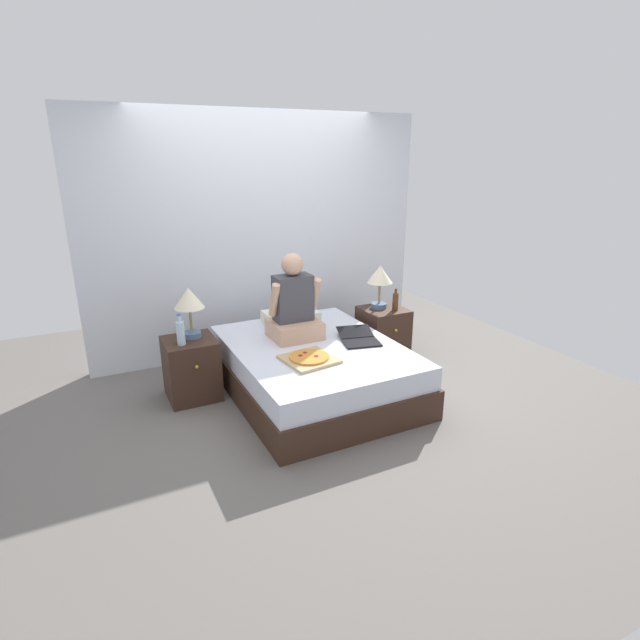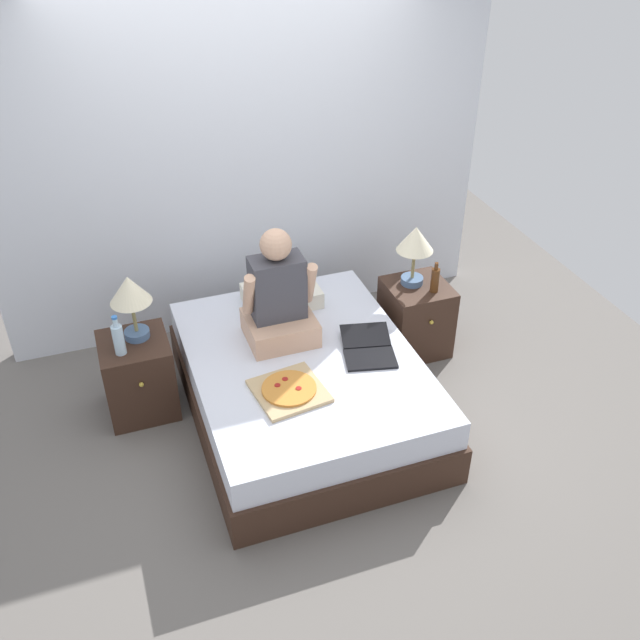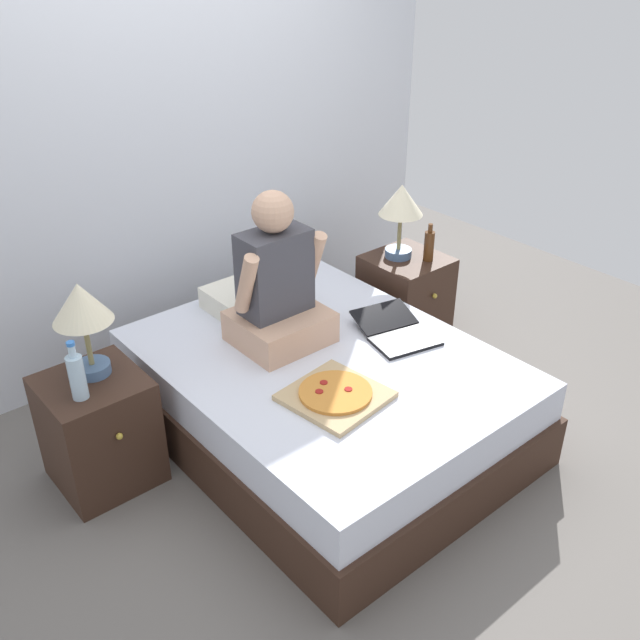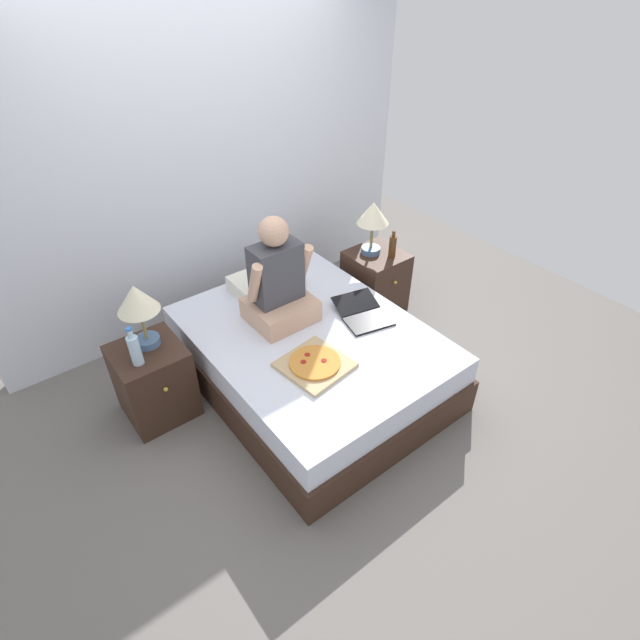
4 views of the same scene
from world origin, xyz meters
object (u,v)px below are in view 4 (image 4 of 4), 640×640
object	(u,v)px
nightstand_right	(375,281)
lamp_on_right_nightstand	(373,217)
lamp_on_left_nightstand	(137,303)
water_bottle	(135,349)
person_seated	(278,284)
laptop	(364,315)
pizza_box	(315,364)
bed	(311,357)
beer_bottle	(393,246)
nightstand_left	(154,381)

from	to	relation	value
nightstand_right	lamp_on_right_nightstand	size ratio (longest dim) A/B	1.22
lamp_on_left_nightstand	water_bottle	distance (m)	0.28
person_seated	lamp_on_right_nightstand	bearing A→B (deg)	10.45
laptop	pizza_box	xyz separation A→B (m)	(-0.60, -0.20, -0.00)
bed	lamp_on_right_nightstand	size ratio (longest dim) A/B	4.13
lamp_on_left_nightstand	person_seated	world-z (taller)	person_seated
beer_bottle	person_seated	world-z (taller)	person_seated
bed	lamp_on_left_nightstand	distance (m)	1.25
bed	beer_bottle	distance (m)	1.20
bed	nightstand_left	size ratio (longest dim) A/B	3.40
nightstand_left	pizza_box	world-z (taller)	nightstand_left
beer_bottle	bed	bearing A→B (deg)	-163.80
beer_bottle	nightstand_left	bearing A→B (deg)	177.26
laptop	nightstand_right	bearing A→B (deg)	40.57
nightstand_right	beer_bottle	xyz separation A→B (m)	(0.07, -0.10, 0.37)
lamp_on_left_nightstand	nightstand_right	size ratio (longest dim) A/B	0.82
water_bottle	beer_bottle	bearing A→B (deg)	-0.26
lamp_on_right_nightstand	nightstand_left	bearing A→B (deg)	-178.56
beer_bottle	pizza_box	size ratio (longest dim) A/B	0.51
pizza_box	beer_bottle	bearing A→B (deg)	25.76
bed	lamp_on_left_nightstand	bearing A→B (deg)	154.43
nightstand_right	laptop	bearing A→B (deg)	-139.43
beer_bottle	pizza_box	xyz separation A→B (m)	(-1.27, -0.61, -0.16)
nightstand_right	pizza_box	size ratio (longest dim) A/B	1.22
laptop	beer_bottle	bearing A→B (deg)	31.73
lamp_on_right_nightstand	beer_bottle	world-z (taller)	lamp_on_right_nightstand
pizza_box	lamp_on_left_nightstand	bearing A→B (deg)	135.59
nightstand_left	lamp_on_right_nightstand	xyz separation A→B (m)	(1.99, 0.05, 0.60)
nightstand_left	laptop	size ratio (longest dim) A/B	1.15
nightstand_right	pizza_box	xyz separation A→B (m)	(-1.20, -0.71, 0.21)
water_bottle	beer_bottle	world-z (taller)	water_bottle
beer_bottle	person_seated	bearing A→B (deg)	-177.82
nightstand_left	beer_bottle	bearing A→B (deg)	-2.74
nightstand_left	nightstand_right	world-z (taller)	same
bed	laptop	world-z (taller)	laptop
water_bottle	laptop	bearing A→B (deg)	-15.90
nightstand_left	person_seated	distance (m)	1.06
water_bottle	pizza_box	bearing A→B (deg)	-34.71
nightstand_left	laptop	xyz separation A→B (m)	(1.41, -0.52, 0.21)
beer_bottle	person_seated	xyz separation A→B (m)	(-1.15, -0.04, 0.11)
bed	person_seated	xyz separation A→B (m)	(-0.07, 0.27, 0.52)
laptop	water_bottle	bearing A→B (deg)	164.10
nightstand_left	laptop	distance (m)	1.52
lamp_on_right_nightstand	laptop	bearing A→B (deg)	-135.33
laptop	lamp_on_right_nightstand	bearing A→B (deg)	44.67
bed	nightstand_right	world-z (taller)	nightstand_right
laptop	nightstand_left	bearing A→B (deg)	159.97
water_bottle	person_seated	distance (m)	1.02
lamp_on_left_nightstand	person_seated	size ratio (longest dim) A/B	0.58
lamp_on_right_nightstand	person_seated	world-z (taller)	person_seated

